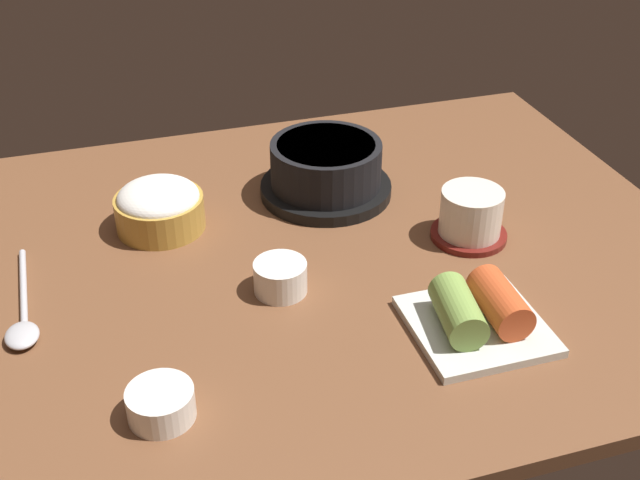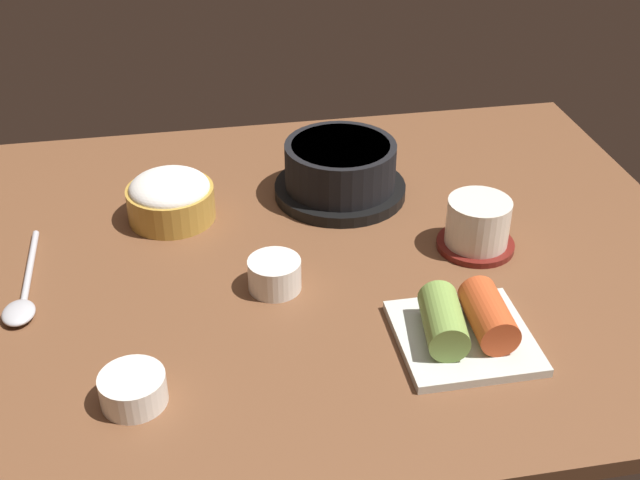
{
  "view_description": "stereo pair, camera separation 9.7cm",
  "coord_description": "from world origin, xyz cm",
  "px_view_note": "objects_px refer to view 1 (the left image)",
  "views": [
    {
      "loc": [
        -22.12,
        -79.92,
        58.03
      ],
      "look_at": [
        2.0,
        -2.0,
        5.0
      ],
      "focal_mm": 45.63,
      "sensor_mm": 36.0,
      "label": 1
    },
    {
      "loc": [
        -12.68,
        -82.23,
        58.03
      ],
      "look_at": [
        2.0,
        -2.0,
        5.0
      ],
      "focal_mm": 45.63,
      "sensor_mm": 36.0,
      "label": 2
    }
  ],
  "objects_px": {
    "stone_pot": "(326,169)",
    "side_bowl_near": "(161,403)",
    "banchan_cup_center": "(280,276)",
    "kimchi_plate": "(478,314)",
    "tea_cup_with_saucer": "(471,215)",
    "spoon": "(23,320)",
    "rice_bowl": "(159,206)"
  },
  "relations": [
    {
      "from": "stone_pot",
      "to": "side_bowl_near",
      "type": "relative_size",
      "value": 2.79
    },
    {
      "from": "banchan_cup_center",
      "to": "kimchi_plate",
      "type": "bearing_deg",
      "value": -35.45
    },
    {
      "from": "tea_cup_with_saucer",
      "to": "banchan_cup_center",
      "type": "distance_m",
      "value": 0.26
    },
    {
      "from": "banchan_cup_center",
      "to": "tea_cup_with_saucer",
      "type": "bearing_deg",
      "value": 8.74
    },
    {
      "from": "banchan_cup_center",
      "to": "kimchi_plate",
      "type": "distance_m",
      "value": 0.23
    },
    {
      "from": "tea_cup_with_saucer",
      "to": "stone_pot",
      "type": "bearing_deg",
      "value": 131.06
    },
    {
      "from": "banchan_cup_center",
      "to": "side_bowl_near",
      "type": "distance_m",
      "value": 0.22
    },
    {
      "from": "kimchi_plate",
      "to": "side_bowl_near",
      "type": "distance_m",
      "value": 0.34
    },
    {
      "from": "kimchi_plate",
      "to": "spoon",
      "type": "height_order",
      "value": "kimchi_plate"
    },
    {
      "from": "kimchi_plate",
      "to": "spoon",
      "type": "xyz_separation_m",
      "value": [
        -0.47,
        0.15,
        -0.01
      ]
    },
    {
      "from": "kimchi_plate",
      "to": "spoon",
      "type": "bearing_deg",
      "value": 161.74
    },
    {
      "from": "stone_pot",
      "to": "kimchi_plate",
      "type": "bearing_deg",
      "value": -78.69
    },
    {
      "from": "stone_pot",
      "to": "rice_bowl",
      "type": "distance_m",
      "value": 0.23
    },
    {
      "from": "kimchi_plate",
      "to": "side_bowl_near",
      "type": "relative_size",
      "value": 2.17
    },
    {
      "from": "kimchi_plate",
      "to": "banchan_cup_center",
      "type": "bearing_deg",
      "value": 144.55
    },
    {
      "from": "rice_bowl",
      "to": "spoon",
      "type": "height_order",
      "value": "rice_bowl"
    },
    {
      "from": "side_bowl_near",
      "to": "spoon",
      "type": "height_order",
      "value": "side_bowl_near"
    },
    {
      "from": "spoon",
      "to": "kimchi_plate",
      "type": "bearing_deg",
      "value": -18.26
    },
    {
      "from": "tea_cup_with_saucer",
      "to": "spoon",
      "type": "distance_m",
      "value": 0.54
    },
    {
      "from": "stone_pot",
      "to": "kimchi_plate",
      "type": "xyz_separation_m",
      "value": [
        0.07,
        -0.33,
        -0.02
      ]
    },
    {
      "from": "stone_pot",
      "to": "banchan_cup_center",
      "type": "bearing_deg",
      "value": -120.52
    },
    {
      "from": "banchan_cup_center",
      "to": "side_bowl_near",
      "type": "bearing_deg",
      "value": -134.8
    },
    {
      "from": "rice_bowl",
      "to": "kimchi_plate",
      "type": "relative_size",
      "value": 0.81
    },
    {
      "from": "spoon",
      "to": "tea_cup_with_saucer",
      "type": "bearing_deg",
      "value": 1.68
    },
    {
      "from": "banchan_cup_center",
      "to": "kimchi_plate",
      "type": "height_order",
      "value": "kimchi_plate"
    },
    {
      "from": "stone_pot",
      "to": "spoon",
      "type": "relative_size",
      "value": 0.93
    },
    {
      "from": "rice_bowl",
      "to": "tea_cup_with_saucer",
      "type": "distance_m",
      "value": 0.39
    },
    {
      "from": "rice_bowl",
      "to": "side_bowl_near",
      "type": "xyz_separation_m",
      "value": [
        -0.05,
        -0.34,
        -0.01
      ]
    },
    {
      "from": "rice_bowl",
      "to": "spoon",
      "type": "relative_size",
      "value": 0.59
    },
    {
      "from": "tea_cup_with_saucer",
      "to": "kimchi_plate",
      "type": "height_order",
      "value": "tea_cup_with_saucer"
    },
    {
      "from": "banchan_cup_center",
      "to": "side_bowl_near",
      "type": "height_order",
      "value": "banchan_cup_center"
    },
    {
      "from": "stone_pot",
      "to": "kimchi_plate",
      "type": "distance_m",
      "value": 0.34
    }
  ]
}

